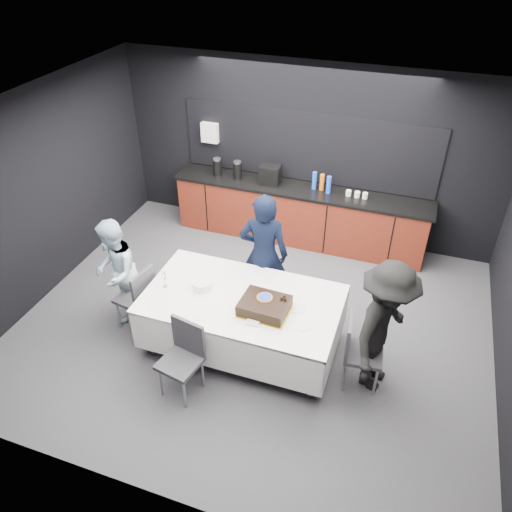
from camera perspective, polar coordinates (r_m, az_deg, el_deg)
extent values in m
plane|color=#434348|center=(6.69, -0.29, -7.81)|extent=(6.00, 6.00, 0.00)
cube|color=white|center=(5.19, -0.38, 15.31)|extent=(6.00, 5.00, 0.04)
cube|color=black|center=(7.94, 5.86, 11.63)|extent=(6.00, 0.04, 2.80)
cube|color=black|center=(4.15, -12.44, -15.95)|extent=(6.00, 0.04, 2.80)
cube|color=black|center=(7.26, -23.38, 6.38)|extent=(0.04, 5.00, 2.80)
cube|color=#57190D|center=(8.12, 4.93, 4.68)|extent=(4.00, 0.60, 0.90)
cube|color=black|center=(7.89, 5.10, 7.62)|extent=(4.10, 0.64, 0.04)
cube|color=black|center=(7.88, 5.86, 12.24)|extent=(4.00, 0.03, 1.10)
cube|color=white|center=(8.30, -5.26, 13.88)|extent=(0.28, 0.12, 0.32)
cylinder|color=black|center=(8.23, -4.44, 10.06)|extent=(0.14, 0.14, 0.26)
cylinder|color=black|center=(8.10, -2.13, 9.73)|extent=(0.14, 0.14, 0.26)
cube|color=black|center=(7.93, 1.63, 9.29)|extent=(0.32, 0.24, 0.30)
cylinder|color=blue|center=(7.82, 6.68, 8.57)|extent=(0.07, 0.07, 0.28)
cylinder|color=orange|center=(7.80, 7.54, 8.35)|extent=(0.07, 0.07, 0.26)
cylinder|color=blue|center=(7.71, 8.30, 8.05)|extent=(0.07, 0.07, 0.28)
cylinder|color=white|center=(7.73, 10.53, 7.09)|extent=(0.08, 0.08, 0.09)
cylinder|color=white|center=(7.72, 11.48, 6.91)|extent=(0.08, 0.08, 0.09)
cylinder|color=white|center=(7.71, 12.36, 6.75)|extent=(0.08, 0.08, 0.09)
cylinder|color=#99999E|center=(8.17, -4.48, 10.97)|extent=(0.12, 0.12, 0.03)
cylinder|color=#99999E|center=(8.04, -2.15, 10.66)|extent=(0.12, 0.12, 0.03)
cylinder|color=#99999E|center=(6.19, -12.01, -8.41)|extent=(0.06, 0.06, 0.75)
cylinder|color=#99999E|center=(6.83, -7.95, -3.00)|extent=(0.06, 0.06, 0.75)
cylinder|color=#99999E|center=(5.64, 6.42, -13.23)|extent=(0.06, 0.06, 0.75)
cylinder|color=#99999E|center=(6.33, 8.63, -6.72)|extent=(0.06, 0.06, 0.75)
cube|color=white|center=(5.91, -1.61, -4.96)|extent=(2.32, 1.32, 0.04)
cube|color=white|center=(5.65, -3.93, -11.04)|extent=(2.32, 0.02, 0.55)
cube|color=white|center=(6.55, 0.43, -3.24)|extent=(2.32, 0.02, 0.55)
cube|color=white|center=(6.49, -11.15, -4.46)|extent=(0.02, 1.32, 0.55)
cube|color=white|center=(5.88, 9.13, -9.27)|extent=(0.02, 1.32, 0.55)
cube|color=yellow|center=(5.72, 0.98, -6.20)|extent=(0.60, 0.50, 0.01)
cube|color=black|center=(5.68, 0.99, -5.71)|extent=(0.56, 0.45, 0.12)
cube|color=black|center=(5.63, 0.99, -5.21)|extent=(0.56, 0.45, 0.01)
cylinder|color=orange|center=(5.68, 0.99, -4.73)|extent=(0.18, 0.18, 0.00)
cylinder|color=#1741B0|center=(5.67, 0.99, -4.70)|extent=(0.15, 0.15, 0.01)
sphere|color=black|center=(5.67, 3.11, -4.66)|extent=(0.04, 0.04, 0.04)
sphere|color=black|center=(5.63, 3.19, -4.95)|extent=(0.04, 0.04, 0.04)
sphere|color=black|center=(5.64, 2.80, -4.87)|extent=(0.04, 0.04, 0.04)
cylinder|color=white|center=(6.03, -6.18, -3.30)|extent=(0.23, 0.23, 0.10)
cylinder|color=white|center=(5.69, -6.08, -6.72)|extent=(0.19, 0.19, 0.01)
cylinder|color=white|center=(5.77, 4.74, -5.91)|extent=(0.20, 0.20, 0.01)
cylinder|color=white|center=(5.57, 5.29, -7.82)|extent=(0.21, 0.21, 0.01)
cylinder|color=white|center=(6.17, 1.23, -2.62)|extent=(0.18, 0.18, 0.01)
cube|color=white|center=(5.56, -0.39, -7.64)|extent=(0.15, 0.10, 0.02)
cylinder|color=white|center=(6.16, -10.35, -3.40)|extent=(0.06, 0.06, 0.00)
cylinder|color=white|center=(6.12, -10.41, -2.95)|extent=(0.01, 0.01, 0.12)
cylinder|color=white|center=(6.05, -10.52, -2.14)|extent=(0.05, 0.05, 0.10)
cube|color=#323137|center=(6.59, -13.67, -4.64)|extent=(0.49, 0.49, 0.05)
cube|color=#323137|center=(6.33, -12.68, -3.47)|extent=(0.11, 0.42, 0.45)
cylinder|color=#99999E|center=(6.92, -13.57, -4.86)|extent=(0.03, 0.03, 0.44)
cylinder|color=#99999E|center=(6.75, -15.43, -6.46)|extent=(0.03, 0.03, 0.44)
cylinder|color=#99999E|center=(6.74, -11.37, -5.81)|extent=(0.03, 0.03, 0.44)
cylinder|color=#99999E|center=(6.56, -13.22, -7.49)|extent=(0.03, 0.03, 0.44)
cube|color=#323137|center=(5.83, 12.19, -10.86)|extent=(0.46, 0.46, 0.05)
cube|color=#323137|center=(5.65, 10.57, -8.84)|extent=(0.08, 0.42, 0.45)
cylinder|color=#99999E|center=(5.89, 13.48, -13.80)|extent=(0.03, 0.03, 0.44)
cylinder|color=#99999E|center=(6.12, 13.63, -11.43)|extent=(0.03, 0.03, 0.44)
cylinder|color=#99999E|center=(5.87, 10.10, -13.37)|extent=(0.03, 0.03, 0.44)
cylinder|color=#99999E|center=(6.10, 10.41, -11.01)|extent=(0.03, 0.03, 0.44)
cube|color=#323137|center=(5.67, -8.70, -12.00)|extent=(0.49, 0.49, 0.05)
cube|color=#323137|center=(5.59, -7.73, -9.06)|extent=(0.42, 0.12, 0.45)
cylinder|color=#99999E|center=(5.84, -10.90, -13.89)|extent=(0.03, 0.03, 0.44)
cylinder|color=#99999E|center=(5.68, -8.16, -15.32)|extent=(0.03, 0.03, 0.44)
cylinder|color=#99999E|center=(6.00, -8.81, -11.84)|extent=(0.03, 0.03, 0.44)
cylinder|color=#99999E|center=(5.85, -6.11, -13.15)|extent=(0.03, 0.03, 0.44)
imported|color=black|center=(6.43, 0.89, 0.15)|extent=(0.70, 0.52, 1.75)
imported|color=silver|center=(6.62, -15.76, -1.75)|extent=(0.80, 0.88, 1.46)
imported|color=black|center=(5.60, 14.37, -8.02)|extent=(0.86, 1.20, 1.68)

